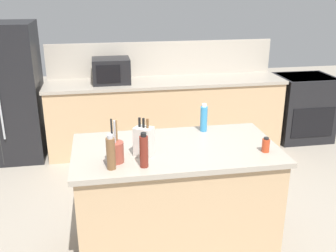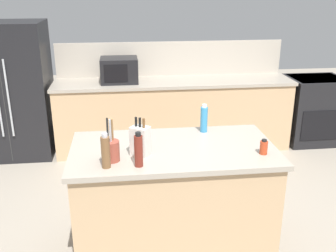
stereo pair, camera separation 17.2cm
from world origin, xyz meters
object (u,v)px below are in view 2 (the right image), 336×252
Objects in this scene: knife_block at (140,141)px; vinegar_bottle at (139,150)px; range_oven at (313,109)px; spice_jar_paprika at (264,147)px; dish_soap_bottle at (204,119)px; pepper_grinder at (106,152)px; microwave at (119,70)px; utensil_crock at (111,150)px; refrigerator at (11,91)px.

knife_block is 0.19m from vinegar_bottle.
range_oven is 2.95m from spice_jar_paprika.
knife_block is 1.19× the size of dish_soap_bottle.
pepper_grinder is 1.16m from spice_jar_paprika.
microwave reaches higher than range_oven.
microwave is 4.04× the size of spice_jar_paprika.
spice_jar_paprika is at bearing 5.91° from vinegar_bottle.
utensil_crock reaches higher than range_oven.
knife_block is 2.51× the size of spice_jar_paprika.
spice_jar_paprika is (0.93, 0.10, -0.06)m from vinegar_bottle.
utensil_crock is at bearing -126.02° from knife_block.
spice_jar_paprika reaches higher than range_oven.
knife_block is at bearing 19.61° from utensil_crock.
pepper_grinder is (-0.81, -0.60, 0.00)m from dish_soap_bottle.
microwave is 2.02m from dish_soap_bottle.
dish_soap_bottle is 0.84m from vinegar_bottle.
spice_jar_paprika is (1.06, -2.40, -0.10)m from microwave.
microwave is 2.62m from spice_jar_paprika.
utensil_crock reaches higher than microwave.
range_oven is at bearing 40.88° from utensil_crock.
microwave is 1.46× the size of utensil_crock.
knife_block is 0.31m from pepper_grinder.
vinegar_bottle is (0.12, -2.49, -0.04)m from microwave.
microwave is 1.61× the size of knife_block.
refrigerator is at bearing 136.98° from dish_soap_bottle.
vinegar_bottle is at bearing -133.92° from dish_soap_bottle.
range_oven is at bearing -0.00° from microwave.
vinegar_bottle is (0.19, -0.11, 0.04)m from utensil_crock.
range_oven is 3.17× the size of knife_block.
microwave is 1.85× the size of pepper_grinder.
microwave is at bearing 127.96° from knife_block.
pepper_grinder is at bearing 178.59° from vinegar_bottle.
vinegar_bottle is (-0.59, -0.61, 0.00)m from dish_soap_bottle.
refrigerator is 6.78× the size of pepper_grinder.
refrigerator is 5.89× the size of knife_block.
range_oven is at bearing -0.73° from refrigerator.
range_oven is 2.87× the size of utensil_crock.
spice_jar_paprika is (1.12, -0.02, -0.03)m from utensil_crock.
knife_block is 0.23m from utensil_crock.
dish_soap_bottle reaches higher than spice_jar_paprika.
pepper_grinder is (-0.10, -2.49, -0.04)m from microwave.
refrigerator is at bearing 120.38° from vinegar_bottle.
knife_block is 1.15× the size of pepper_grinder.
microwave is 1.85× the size of vinegar_bottle.
dish_soap_bottle is (0.56, 0.42, 0.00)m from knife_block.
utensil_crock is at bearing 149.47° from vinegar_bottle.
refrigerator is 7.00× the size of dish_soap_bottle.
range_oven is 3.78m from pepper_grinder.
utensil_crock is (-0.07, -2.38, -0.07)m from microwave.
range_oven is 7.96× the size of spice_jar_paprika.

